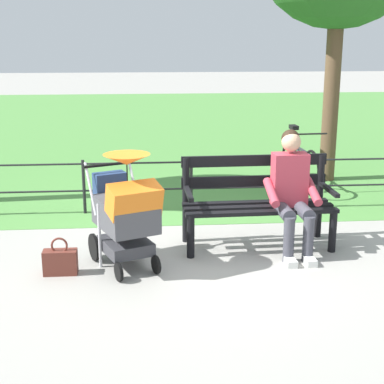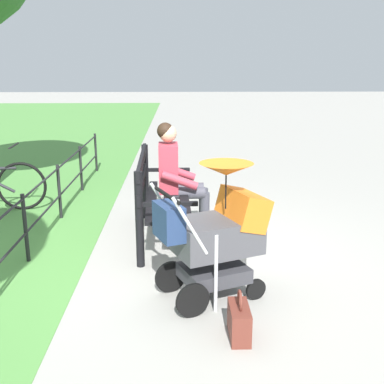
% 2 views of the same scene
% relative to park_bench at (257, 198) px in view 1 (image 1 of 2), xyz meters
% --- Properties ---
extents(ground_plane, '(60.00, 60.00, 0.00)m').
position_rel_park_bench_xyz_m(ground_plane, '(0.61, 0.12, -0.53)').
color(ground_plane, '#9E9B93').
extents(grass_lawn, '(40.00, 16.00, 0.01)m').
position_rel_park_bench_xyz_m(grass_lawn, '(0.61, -8.68, -0.52)').
color(grass_lawn, '#518E42').
rests_on(grass_lawn, ground).
extents(park_bench, '(1.61, 0.64, 0.96)m').
position_rel_park_bench_xyz_m(park_bench, '(0.00, 0.00, 0.00)').
color(park_bench, black).
rests_on(park_bench, ground).
extents(person_on_bench, '(0.54, 0.74, 1.28)m').
position_rel_park_bench_xyz_m(person_on_bench, '(-0.32, 0.22, 0.15)').
color(person_on_bench, '#42424C').
rests_on(person_on_bench, ground).
extents(stroller, '(0.79, 1.00, 1.15)m').
position_rel_park_bench_xyz_m(stroller, '(1.39, 0.55, 0.07)').
color(stroller, black).
rests_on(stroller, ground).
extents(handbag, '(0.32, 0.14, 0.37)m').
position_rel_park_bench_xyz_m(handbag, '(2.02, 0.66, -0.40)').
color(handbag, brown).
rests_on(handbag, ground).
extents(park_fence, '(8.22, 0.04, 0.70)m').
position_rel_park_bench_xyz_m(park_fence, '(0.32, -1.28, -0.10)').
color(park_fence, black).
rests_on(park_fence, ground).
extents(bicycle, '(0.44, 1.66, 0.89)m').
position_rel_park_bench_xyz_m(bicycle, '(-1.11, -2.38, -0.16)').
color(bicycle, black).
rests_on(bicycle, ground).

